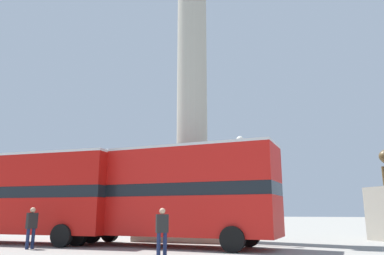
# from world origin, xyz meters

# --- Properties ---
(ground_plane) EXTENTS (200.00, 200.00, 0.00)m
(ground_plane) POSITION_xyz_m (0.00, 0.00, 0.00)
(ground_plane) COLOR gray
(monument_column) EXTENTS (5.08, 5.08, 19.97)m
(monument_column) POSITION_xyz_m (0.00, 0.00, 6.59)
(monument_column) COLOR #A39E8E
(monument_column) RESTS_ON ground_plane
(bus_a) EXTENTS (10.82, 3.40, 4.44)m
(bus_a) POSITION_xyz_m (0.07, -4.44, 2.45)
(bus_a) COLOR red
(bus_a) RESTS_ON ground_plane
(bus_b) EXTENTS (11.36, 3.04, 4.39)m
(bus_b) POSITION_xyz_m (-7.94, -5.23, 2.42)
(bus_b) COLOR #B7140F
(bus_b) RESTS_ON ground_plane
(street_lamp) EXTENTS (0.37, 0.37, 5.29)m
(street_lamp) POSITION_xyz_m (3.38, -2.32, 2.73)
(street_lamp) COLOR black
(street_lamp) RESTS_ON ground_plane
(pedestrian_near_lamp) EXTENTS (0.45, 0.42, 1.67)m
(pedestrian_near_lamp) POSITION_xyz_m (1.62, -8.00, 0.93)
(pedestrian_near_lamp) COLOR #192347
(pedestrian_near_lamp) RESTS_ON ground_plane
(pedestrian_by_plinth) EXTENTS (0.30, 0.49, 1.72)m
(pedestrian_by_plinth) POSITION_xyz_m (-4.71, -7.39, 0.97)
(pedestrian_by_plinth) COLOR #192347
(pedestrian_by_plinth) RESTS_ON ground_plane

